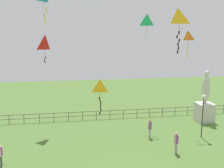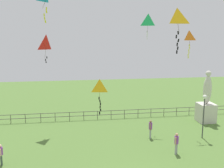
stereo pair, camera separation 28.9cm
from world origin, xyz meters
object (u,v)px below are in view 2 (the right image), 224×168
Objects in this scene: kite_5 at (148,21)px; statue_monument at (206,106)px; kite_0 at (177,19)px; kite_1 at (47,43)px; kite_7 at (100,87)px; lamppost at (204,106)px; person_0 at (150,128)px; person_1 at (1,153)px; person_4 at (176,142)px; kite_4 at (189,37)px.

statue_monument is at bearing -6.21° from kite_5.
kite_1 is at bearing 128.98° from kite_0.
lamppost is at bearing 16.76° from kite_7.
person_0 is 0.63× the size of kite_1.
person_1 is 10.56m from kite_1.
person_0 is at bearing 107.10° from person_4.
kite_1 is 1.03× the size of kite_4.
kite_4 is at bearing 30.82° from kite_7.
kite_1 is at bearing 162.51° from lamppost.
person_4 is at bearing -0.78° from person_1.
kite_1 is (-8.36, 10.34, -1.63)m from kite_0.
kite_0 is 6.92m from kite_7.
kite_7 is (-9.50, -2.86, 2.55)m from lamppost.
lamppost is at bearing -7.72° from person_0.
person_4 is 14.38m from kite_1.
kite_5 is at bearing 128.40° from lamppost.
kite_0 is at bearing -17.05° from person_1.
kite_5 is at bearing 142.41° from kite_4.
person_0 is 3.55m from person_4.
kite_1 is (-10.10, 7.09, 7.38)m from person_4.
person_0 is 0.66× the size of kite_5.
lamppost is 1.49× the size of kite_1.
kite_1 reaches higher than kite_7.
kite_7 is (-8.84, -5.27, -3.47)m from kite_4.
kite_5 is (-6.38, 0.69, 8.77)m from statue_monument.
person_0 is at bearing 172.28° from lamppost.
lamppost is 10.71m from kite_0.
kite_7 reaches higher than statue_monument.
kite_7 is (-5.90, -0.09, 4.48)m from person_4.
person_4 is 9.74m from kite_0.
kite_7 is at bearing -179.11° from person_4.
statue_monument is 3.22× the size of person_4.
kite_0 is 1.02× the size of kite_7.
statue_monument is 2.18× the size of kite_7.
kite_0 reaches higher than kite_4.
kite_0 is 9.70m from kite_4.
person_1 is 0.90× the size of person_4.
lamppost reaches higher than person_4.
person_1 is 0.61× the size of kite_5.
kite_5 reaches higher than person_4.
kite_5 is at bearing 53.95° from kite_7.
person_1 is at bearing -149.43° from kite_5.
person_1 is (-11.87, -3.22, -0.08)m from person_0.
statue_monument is 3.29× the size of person_0.
kite_7 is at bearing -149.18° from kite_4.
lamppost is 1.54× the size of kite_0.
kite_0 reaches higher than kite_7.
kite_0 is at bearing -127.55° from statue_monument.
person_0 is 7.49m from kite_7.
kite_4 reaches higher than statue_monument.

